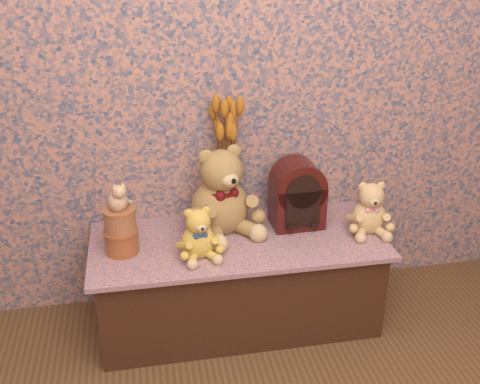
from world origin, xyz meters
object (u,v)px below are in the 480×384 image
(teddy_large, at_px, (220,186))
(teddy_small, at_px, (370,204))
(biscuit_tin_lower, at_px, (122,241))
(ceramic_vase, at_px, (226,200))
(cathedral_radio, at_px, (297,193))
(cat_figurine, at_px, (117,194))
(teddy_medium, at_px, (198,230))

(teddy_large, relative_size, teddy_small, 1.65)
(biscuit_tin_lower, bearing_deg, teddy_small, -0.37)
(teddy_large, relative_size, ceramic_vase, 2.05)
(teddy_large, height_order, cathedral_radio, teddy_large)
(teddy_small, xyz_separation_m, cat_figurine, (-1.04, 0.01, 0.13))
(teddy_medium, xyz_separation_m, cathedral_radio, (0.46, 0.18, 0.04))
(teddy_medium, relative_size, teddy_small, 0.91)
(teddy_medium, relative_size, cat_figurine, 1.77)
(cathedral_radio, distance_m, biscuit_tin_lower, 0.77)
(teddy_large, relative_size, cathedral_radio, 1.35)
(teddy_small, relative_size, ceramic_vase, 1.24)
(teddy_small, xyz_separation_m, cathedral_radio, (-0.29, 0.11, 0.03))
(teddy_large, bearing_deg, biscuit_tin_lower, 178.02)
(ceramic_vase, height_order, cat_figurine, cat_figurine)
(teddy_large, distance_m, teddy_small, 0.64)
(teddy_small, relative_size, cat_figurine, 1.94)
(teddy_large, height_order, biscuit_tin_lower, teddy_large)
(cathedral_radio, bearing_deg, ceramic_vase, 159.49)
(teddy_medium, height_order, cat_figurine, cat_figurine)
(teddy_medium, xyz_separation_m, cat_figurine, (-0.30, 0.08, 0.14))
(teddy_medium, distance_m, cat_figurine, 0.34)
(biscuit_tin_lower, xyz_separation_m, cat_figurine, (0.00, 0.00, 0.21))
(teddy_medium, relative_size, biscuit_tin_lower, 1.71)
(teddy_large, bearing_deg, cathedral_radio, -22.51)
(teddy_small, distance_m, cathedral_radio, 0.31)
(biscuit_tin_lower, relative_size, cat_figurine, 1.03)
(teddy_large, distance_m, cathedral_radio, 0.34)
(cathedral_radio, bearing_deg, teddy_medium, -160.55)
(teddy_large, xyz_separation_m, biscuit_tin_lower, (-0.42, -0.12, -0.16))
(cat_figurine, bearing_deg, teddy_medium, -32.59)
(teddy_large, relative_size, teddy_medium, 1.81)
(ceramic_vase, distance_m, cat_figurine, 0.52)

